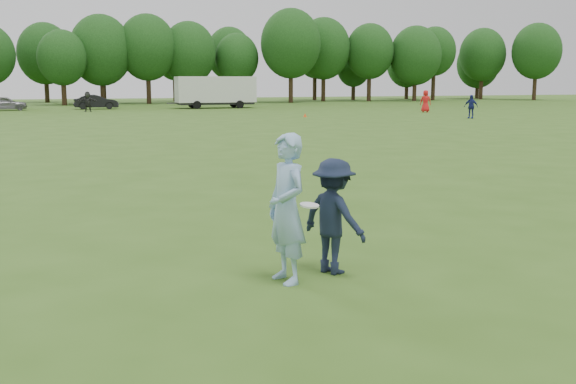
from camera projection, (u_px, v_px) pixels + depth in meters
name	position (u px, v px, depth m)	size (l,w,h in m)	color
ground	(283.00, 283.00, 9.54)	(200.00, 200.00, 0.00)	#355919
thrower	(287.00, 209.00, 9.43)	(0.77, 0.51, 2.12)	#90B7DF
defender	(334.00, 216.00, 9.92)	(1.11, 0.64, 1.71)	#182135
player_far_b	(471.00, 107.00, 50.27)	(1.03, 0.43, 1.76)	navy
player_far_c	(426.00, 101.00, 59.92)	(0.96, 0.62, 1.96)	red
player_far_d	(88.00, 102.00, 60.84)	(1.69, 0.54, 1.82)	#2A2A2A
car_e	(4.00, 103.00, 63.16)	(1.61, 4.01, 1.37)	slate
car_f	(96.00, 102.00, 66.33)	(1.49, 4.27, 1.41)	black
field_cone	(305.00, 115.00, 52.23)	(0.28, 0.28, 0.30)	#F4460C
disc_in_play	(309.00, 205.00, 9.28)	(0.28, 0.28, 0.07)	white
cargo_trailer	(216.00, 91.00, 68.52)	(9.00, 2.75, 3.20)	silver
treeline	(100.00, 51.00, 81.05)	(130.35, 18.39, 11.74)	#332114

